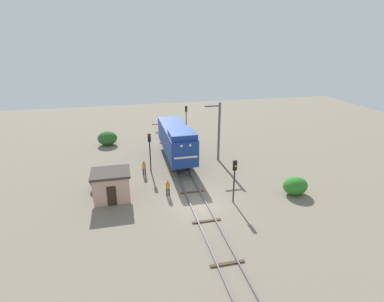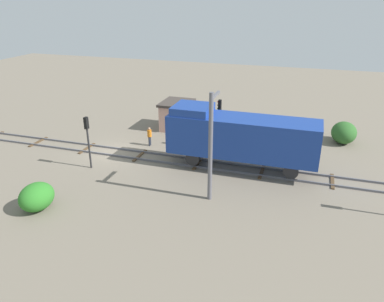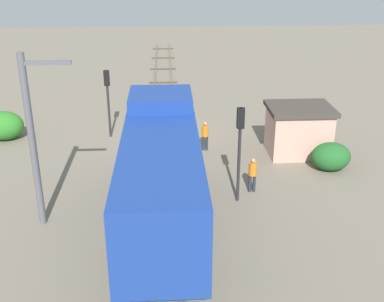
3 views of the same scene
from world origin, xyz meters
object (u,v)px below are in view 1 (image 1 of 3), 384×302
object	(u,v)px
traffic_signal_mid	(150,146)
traffic_signal_far	(186,114)
catenary_mast	(219,130)
relay_hut	(112,185)
worker_near_track	(168,186)
worker_by_signal	(144,167)
locomotive	(176,139)
traffic_signal_near	(235,174)

from	to	relation	value
traffic_signal_mid	traffic_signal_far	xyz separation A→B (m)	(7.00, 13.57, -0.11)
catenary_mast	relay_hut	bearing A→B (deg)	-151.37
catenary_mast	worker_near_track	bearing A→B (deg)	-134.32
worker_by_signal	relay_hut	xyz separation A→B (m)	(-3.30, -4.47, 0.40)
worker_by_signal	catenary_mast	bearing A→B (deg)	-165.22
locomotive	traffic_signal_mid	size ratio (longest dim) A/B	2.63
worker_near_track	relay_hut	bearing A→B (deg)	-67.68
traffic_signal_near	catenary_mast	xyz separation A→B (m)	(1.73, 10.01, 0.96)
worker_near_track	traffic_signal_far	bearing A→B (deg)	-166.66
locomotive	traffic_signal_far	size ratio (longest dim) A/B	2.74
relay_hut	worker_near_track	bearing A→B (deg)	-8.06
traffic_signal_far	catenary_mast	size ratio (longest dim) A/B	0.59
worker_near_track	catenary_mast	world-z (taller)	catenary_mast
worker_by_signal	traffic_signal_mid	bearing A→B (deg)	-133.59
traffic_signal_mid	relay_hut	size ratio (longest dim) A/B	1.26
catenary_mast	traffic_signal_far	bearing A→B (deg)	96.29
worker_by_signal	catenary_mast	world-z (taller)	catenary_mast
traffic_signal_mid	relay_hut	distance (m)	6.90
locomotive	catenary_mast	world-z (taller)	catenary_mast
traffic_signal_near	worker_by_signal	size ratio (longest dim) A/B	2.41
worker_near_track	catenary_mast	bearing A→B (deg)	166.06
worker_near_track	worker_by_signal	xyz separation A→B (m)	(-1.80, 5.19, 0.00)
traffic_signal_far	relay_hut	size ratio (longest dim) A/B	1.21
traffic_signal_near	worker_by_signal	world-z (taller)	traffic_signal_near
locomotive	catenary_mast	bearing A→B (deg)	-10.49
traffic_signal_far	worker_near_track	world-z (taller)	traffic_signal_far
locomotive	relay_hut	world-z (taller)	locomotive
traffic_signal_near	traffic_signal_mid	world-z (taller)	traffic_signal_mid
catenary_mast	locomotive	bearing A→B (deg)	169.51
worker_near_track	catenary_mast	size ratio (longest dim) A/B	0.24
worker_near_track	catenary_mast	distance (m)	10.87
traffic_signal_mid	traffic_signal_near	bearing A→B (deg)	-52.21
traffic_signal_far	catenary_mast	world-z (taller)	catenary_mast
worker_near_track	relay_hut	world-z (taller)	relay_hut
worker_near_track	relay_hut	distance (m)	5.17
traffic_signal_mid	worker_by_signal	size ratio (longest dim) A/B	2.59
traffic_signal_mid	worker_by_signal	bearing A→B (deg)	-134.10
locomotive	traffic_signal_mid	distance (m)	4.18
locomotive	worker_by_signal	xyz separation A→B (m)	(-4.20, -3.23, -1.78)
locomotive	worker_near_track	world-z (taller)	locomotive
locomotive	catenary_mast	distance (m)	5.12
traffic_signal_near	catenary_mast	size ratio (longest dim) A/B	0.57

